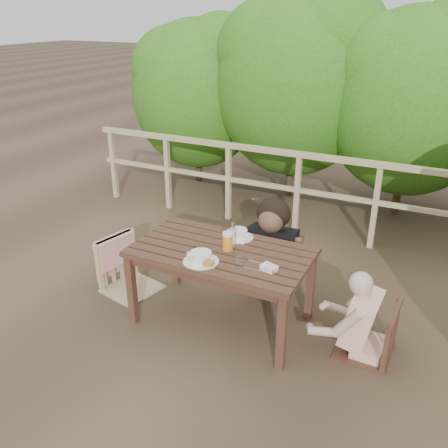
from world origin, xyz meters
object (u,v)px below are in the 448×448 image
at_px(diner_right, 377,291).
at_px(soup_far, 238,234).
at_px(soup_near, 201,258).
at_px(butter_tub, 269,268).
at_px(bottle, 233,236).
at_px(chair_far, 277,242).
at_px(table, 221,286).
at_px(chair_right, 371,306).
at_px(chair_left, 129,245).
at_px(bread_roll, 207,262).
at_px(woman, 279,215).
at_px(tumbler, 239,262).
at_px(beer_glass, 228,242).

xyz_separation_m(diner_right, soup_far, (-1.22, 0.16, 0.15)).
bearing_deg(soup_near, butter_tub, 11.88).
relative_size(diner_right, bottle, 4.70).
relative_size(chair_far, butter_tub, 7.22).
xyz_separation_m(table, chair_right, (1.21, 0.12, 0.10)).
bearing_deg(chair_right, table, -82.24).
relative_size(chair_left, bread_roll, 7.88).
height_order(chair_left, soup_near, chair_left).
distance_m(chair_right, woman, 1.28).
bearing_deg(chair_right, tumbler, -71.64).
height_order(tumbler, butter_tub, tumbler).
xyz_separation_m(tumbler, butter_tub, (0.24, 0.03, -0.02)).
xyz_separation_m(bottle, tumbler, (0.16, -0.23, -0.08)).
xyz_separation_m(woman, bread_roll, (-0.18, -1.11, -0.01)).
bearing_deg(chair_right, chair_left, -86.11).
distance_m(diner_right, tumbler, 1.06).
relative_size(diner_right, bread_roll, 9.36).
bearing_deg(diner_right, bottle, 94.62).
distance_m(chair_left, butter_tub, 1.50).
height_order(chair_far, diner_right, diner_right).
bearing_deg(bread_roll, chair_left, 162.00).
bearing_deg(butter_tub, chair_far, 124.11).
height_order(chair_right, bread_roll, chair_right).
distance_m(bread_roll, beer_glass, 0.30).
bearing_deg(beer_glass, chair_left, 178.36).
relative_size(table, butter_tub, 11.96).
bearing_deg(beer_glass, diner_right, 4.51).
height_order(table, bread_roll, bread_roll).
bearing_deg(soup_near, bread_roll, -21.47).
height_order(chair_right, bottle, bottle).
xyz_separation_m(diner_right, bread_roll, (-1.23, -0.39, 0.14)).
relative_size(soup_near, soup_far, 1.10).
bearing_deg(beer_glass, soup_near, -110.41).
distance_m(chair_far, soup_near, 1.13).
distance_m(chair_right, soup_near, 1.35).
distance_m(chair_left, beer_glass, 1.08).
bearing_deg(butter_tub, bottle, 170.50).
xyz_separation_m(table, chair_far, (0.19, 0.82, 0.10)).
xyz_separation_m(woman, diner_right, (1.05, -0.72, -0.15)).
xyz_separation_m(bread_roll, beer_glass, (0.03, 0.30, 0.05)).
height_order(soup_far, beer_glass, beer_glass).
distance_m(chair_far, bottle, 0.84).
distance_m(soup_near, soup_far, 0.53).
bearing_deg(chair_far, butter_tub, -76.63).
height_order(chair_left, woman, woman).
distance_m(woman, bottle, 0.78).
relative_size(chair_right, butter_tub, 7.10).
bearing_deg(table, diner_right, 5.41).
bearing_deg(butter_tub, soup_far, 154.82).
height_order(soup_near, bottle, bottle).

